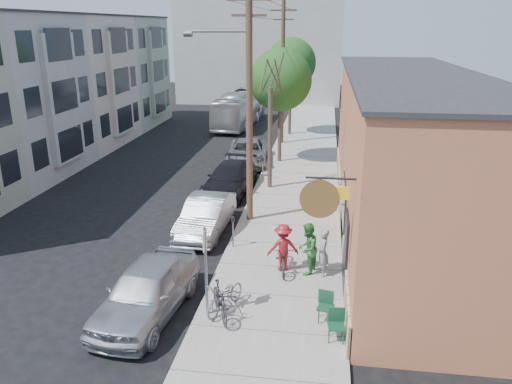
# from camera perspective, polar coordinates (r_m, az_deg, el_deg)

# --- Properties ---
(ground) EXTENTS (120.00, 120.00, 0.00)m
(ground) POSITION_cam_1_polar(r_m,az_deg,el_deg) (18.99, -10.18, -7.98)
(ground) COLOR black
(sidewalk) EXTENTS (4.50, 58.00, 0.15)m
(sidewalk) POSITION_cam_1_polar(r_m,az_deg,el_deg) (28.37, 4.88, 1.43)
(sidewalk) COLOR #9D9891
(sidewalk) RESTS_ON ground
(cafe_building) EXTENTS (6.60, 20.20, 6.61)m
(cafe_building) POSITION_cam_1_polar(r_m,az_deg,el_deg) (21.95, 16.65, 4.36)
(cafe_building) COLOR #BA6945
(cafe_building) RESTS_ON ground
(apartment_row) EXTENTS (6.30, 32.00, 9.00)m
(apartment_row) POSITION_cam_1_polar(r_m,az_deg,el_deg) (35.01, -22.42, 10.80)
(apartment_row) COLOR #9CA78E
(apartment_row) RESTS_ON ground
(end_cap_building) EXTENTS (18.00, 8.00, 12.00)m
(end_cap_building) POSITION_cam_1_polar(r_m,az_deg,el_deg) (58.63, 0.54, 16.20)
(end_cap_building) COLOR #A7A8A3
(end_cap_building) RESTS_ON ground
(sign_post) EXTENTS (0.07, 0.45, 2.80)m
(sign_post) POSITION_cam_1_polar(r_m,az_deg,el_deg) (14.69, -5.77, -8.07)
(sign_post) COLOR slate
(sign_post) RESTS_ON sidewalk
(parking_meter_near) EXTENTS (0.14, 0.14, 1.24)m
(parking_meter_near) POSITION_cam_1_polar(r_m,az_deg,el_deg) (19.33, -2.66, -4.01)
(parking_meter_near) COLOR slate
(parking_meter_near) RESTS_ON sidewalk
(parking_meter_far) EXTENTS (0.14, 0.14, 1.24)m
(parking_meter_far) POSITION_cam_1_polar(r_m,az_deg,el_deg) (27.80, 0.75, 3.09)
(parking_meter_far) COLOR slate
(parking_meter_far) RESTS_ON sidewalk
(utility_pole_near) EXTENTS (3.57, 0.28, 10.00)m
(utility_pole_near) POSITION_cam_1_polar(r_m,az_deg,el_deg) (21.02, -0.93, 10.39)
(utility_pole_near) COLOR #503A28
(utility_pole_near) RESTS_ON sidewalk
(utility_pole_far) EXTENTS (1.80, 0.28, 10.00)m
(utility_pole_far) POSITION_cam_1_polar(r_m,az_deg,el_deg) (36.32, 3.05, 13.71)
(utility_pole_far) COLOR #503A28
(utility_pole_far) RESTS_ON sidewalk
(tree_bare) EXTENTS (0.24, 0.24, 5.27)m
(tree_bare) POSITION_cam_1_polar(r_m,az_deg,el_deg) (26.06, 1.61, 6.12)
(tree_bare) COLOR #44392C
(tree_bare) RESTS_ON sidewalk
(tree_leafy_mid) EXTENTS (3.81, 3.81, 6.99)m
(tree_leafy_mid) POSITION_cam_1_polar(r_m,az_deg,el_deg) (31.08, 2.82, 12.67)
(tree_leafy_mid) COLOR #44392C
(tree_leafy_mid) RESTS_ON sidewalk
(tree_leafy_far) EXTENTS (3.82, 3.82, 7.40)m
(tree_leafy_far) POSITION_cam_1_polar(r_m,az_deg,el_deg) (39.43, 4.01, 14.48)
(tree_leafy_far) COLOR #44392C
(tree_leafy_far) RESTS_ON sidewalk
(patio_chair_a) EXTENTS (0.60, 0.60, 0.88)m
(patio_chair_a) POSITION_cam_1_polar(r_m,az_deg,el_deg) (15.02, 7.96, -12.92)
(patio_chair_a) COLOR #13432B
(patio_chair_a) RESTS_ON sidewalk
(patio_chair_b) EXTENTS (0.55, 0.55, 0.88)m
(patio_chair_b) POSITION_cam_1_polar(r_m,az_deg,el_deg) (14.26, 9.16, -14.87)
(patio_chair_b) COLOR #13432B
(patio_chair_b) RESTS_ON sidewalk
(patron_grey) EXTENTS (0.45, 0.65, 1.70)m
(patron_grey) POSITION_cam_1_polar(r_m,az_deg,el_deg) (17.33, 7.65, -6.88)
(patron_grey) COLOR gray
(patron_grey) RESTS_ON sidewalk
(patron_green) EXTENTS (0.90, 1.04, 1.84)m
(patron_green) POSITION_cam_1_polar(r_m,az_deg,el_deg) (17.38, 5.90, -6.46)
(patron_green) COLOR #327E35
(patron_green) RESTS_ON sidewalk
(cyclist) EXTENTS (1.25, 0.92, 1.73)m
(cyclist) POSITION_cam_1_polar(r_m,az_deg,el_deg) (17.55, 3.10, -6.33)
(cyclist) COLOR maroon
(cyclist) RESTS_ON sidewalk
(cyclist_bike) EXTENTS (0.94, 2.01, 1.02)m
(cyclist_bike) POSITION_cam_1_polar(r_m,az_deg,el_deg) (17.70, 3.08, -7.37)
(cyclist_bike) COLOR black
(cyclist_bike) RESTS_ON sidewalk
(parked_bike_a) EXTENTS (1.19, 1.81, 1.06)m
(parked_bike_a) POSITION_cam_1_polar(r_m,az_deg,el_deg) (15.05, -4.14, -12.31)
(parked_bike_a) COLOR black
(parked_bike_a) RESTS_ON sidewalk
(parked_bike_b) EXTENTS (1.29, 1.92, 0.96)m
(parked_bike_b) POSITION_cam_1_polar(r_m,az_deg,el_deg) (15.40, -3.52, -11.75)
(parked_bike_b) COLOR slate
(parked_bike_b) RESTS_ON sidewalk
(car_0) EXTENTS (2.44, 5.04, 1.66)m
(car_0) POSITION_cam_1_polar(r_m,az_deg,el_deg) (15.59, -12.41, -10.94)
(car_0) COLOR #A5A8AD
(car_0) RESTS_ON ground
(car_1) EXTENTS (1.80, 4.69, 1.52)m
(car_1) POSITION_cam_1_polar(r_m,az_deg,el_deg) (21.13, -5.74, -2.71)
(car_1) COLOR gray
(car_1) RESTS_ON ground
(car_2) EXTENTS (2.51, 5.36, 1.51)m
(car_2) POSITION_cam_1_polar(r_m,az_deg,el_deg) (26.14, -2.98, 1.54)
(car_2) COLOR black
(car_2) RESTS_ON ground
(car_3) EXTENTS (2.99, 5.59, 1.49)m
(car_3) POSITION_cam_1_polar(r_m,az_deg,el_deg) (31.65, -1.00, 4.57)
(car_3) COLOR gray
(car_3) RESTS_ON ground
(bus) EXTENTS (3.14, 10.55, 2.90)m
(bus) POSITION_cam_1_polar(r_m,az_deg,el_deg) (44.14, -1.88, 9.49)
(bus) COLOR silver
(bus) RESTS_ON ground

